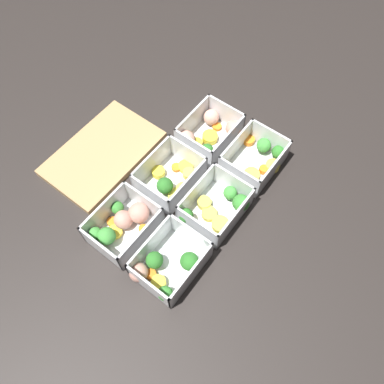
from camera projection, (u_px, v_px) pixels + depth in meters
name	position (u px, v px, depth m)	size (l,w,h in m)	color
ground_plane	(192.00, 197.00, 0.88)	(4.00, 4.00, 0.00)	#282321
container_near_left	(166.00, 266.00, 0.77)	(0.16, 0.12, 0.07)	white
container_near_center	(217.00, 207.00, 0.84)	(0.15, 0.12, 0.07)	white
container_near_right	(256.00, 159.00, 0.90)	(0.16, 0.13, 0.07)	white
container_far_left	(123.00, 224.00, 0.82)	(0.14, 0.11, 0.07)	white
container_far_center	(171.00, 179.00, 0.87)	(0.15, 0.12, 0.07)	white
container_far_right	(208.00, 133.00, 0.94)	(0.16, 0.13, 0.07)	white
cutting_board	(103.00, 153.00, 0.93)	(0.28, 0.18, 0.02)	tan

